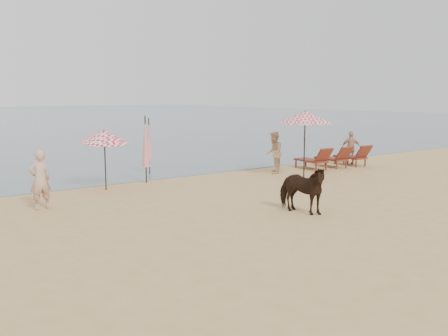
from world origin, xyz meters
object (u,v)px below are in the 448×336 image
at_px(lounger_cluster_right, 335,157).
at_px(umbrella_closed_right, 146,142).
at_px(beachgoer_right_a, 274,153).
at_px(beachgoer_right_b, 351,148).
at_px(umbrella_closed_left, 149,140).
at_px(cow, 301,189).
at_px(beachgoer_left, 40,180).
at_px(umbrella_open_right, 305,117).
at_px(umbrella_open_left_b, 104,136).

relative_size(lounger_cluster_right, umbrella_closed_right, 1.30).
distance_m(beachgoer_right_a, beachgoer_right_b, 4.95).
bearing_deg(umbrella_closed_left, cow, -89.17).
bearing_deg(lounger_cluster_right, umbrella_closed_right, 175.40).
bearing_deg(umbrella_closed_right, lounger_cluster_right, -9.56).
xyz_separation_m(umbrella_closed_right, beachgoer_right_b, (10.50, -1.22, -0.77)).
bearing_deg(beachgoer_left, beachgoer_right_a, 179.76).
height_order(lounger_cluster_right, beachgoer_left, beachgoer_left).
bearing_deg(umbrella_open_right, umbrella_closed_right, 133.43).
height_order(umbrella_closed_left, beachgoer_left, umbrella_closed_left).
bearing_deg(umbrella_open_right, umbrella_open_left_b, 142.18).
xyz_separation_m(umbrella_open_left_b, umbrella_open_right, (7.67, -2.21, 0.54)).
relative_size(cow, beachgoer_right_b, 1.02).
bearing_deg(lounger_cluster_right, umbrella_open_left_b, 179.50).
distance_m(umbrella_open_left_b, beachgoer_left, 3.42).
bearing_deg(beachgoer_right_b, lounger_cluster_right, 49.81).
distance_m(umbrella_open_left_b, beachgoer_right_b, 12.43).
xyz_separation_m(umbrella_closed_right, cow, (1.23, -7.12, -0.89)).
xyz_separation_m(lounger_cluster_right, beachgoer_right_b, (1.49, 0.30, 0.32)).
distance_m(umbrella_open_right, umbrella_closed_right, 6.46).
bearing_deg(umbrella_open_right, lounger_cluster_right, -1.65).
bearing_deg(umbrella_open_left_b, lounger_cluster_right, -23.47).
relative_size(umbrella_closed_right, beachgoer_left, 1.45).
bearing_deg(umbrella_open_left_b, beachgoer_left, -165.94).
xyz_separation_m(umbrella_open_right, cow, (-4.59, -4.43, -1.77)).
xyz_separation_m(cow, beachgoer_right_b, (9.28, 5.90, 0.12)).
distance_m(lounger_cluster_right, beachgoer_right_a, 3.50).
relative_size(lounger_cluster_right, beachgoer_right_b, 2.07).
bearing_deg(beachgoer_right_a, cow, 10.42).
bearing_deg(beachgoer_right_a, umbrella_closed_left, -77.03).
xyz_separation_m(umbrella_closed_left, beachgoer_right_a, (4.46, -2.93, -0.58)).
height_order(lounger_cluster_right, beachgoer_right_a, beachgoer_right_a).
distance_m(umbrella_open_left_b, umbrella_open_right, 8.00).
bearing_deg(beachgoer_right_b, umbrella_open_right, 55.88).
distance_m(umbrella_open_left_b, umbrella_closed_left, 3.76).
relative_size(umbrella_closed_left, beachgoer_right_a, 1.33).
relative_size(umbrella_open_right, beachgoer_right_a, 1.52).
bearing_deg(umbrella_open_left_b, beachgoer_right_a, -22.95).
height_order(umbrella_closed_left, beachgoer_right_b, umbrella_closed_left).
xyz_separation_m(umbrella_open_left_b, cow, (3.08, -6.64, -1.23)).
bearing_deg(cow, umbrella_closed_left, 77.65).
height_order(beachgoer_right_a, beachgoer_right_b, beachgoer_right_a).
bearing_deg(beachgoer_right_a, umbrella_open_right, 55.41).
height_order(cow, beachgoer_right_b, beachgoer_right_b).
xyz_separation_m(lounger_cluster_right, umbrella_open_right, (-3.20, -1.17, 1.98)).
xyz_separation_m(lounger_cluster_right, beachgoer_right_a, (-3.45, 0.40, 0.41)).
height_order(umbrella_open_right, cow, umbrella_open_right).
bearing_deg(cow, umbrella_closed_right, 86.59).
distance_m(lounger_cluster_right, umbrella_open_left_b, 11.01).
xyz_separation_m(umbrella_closed_right, beachgoer_right_a, (5.56, -1.12, -0.69)).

